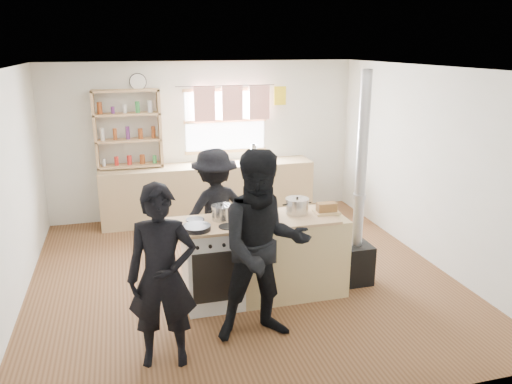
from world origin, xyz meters
TOP-DOWN VIEW (x-y plane):
  - ground at (0.00, 0.00)m, footprint 5.00×5.00m
  - back_counter at (0.00, 2.22)m, footprint 3.40×0.55m
  - shelving_unit at (-1.20, 2.34)m, footprint 1.00×0.28m
  - thermos at (0.75, 2.22)m, footprint 0.10×0.10m
  - cooking_island at (0.14, -0.55)m, footprint 1.97×0.64m
  - skillet_greens at (-0.63, -0.71)m, footprint 0.35×0.35m
  - roast_tray at (0.13, -0.51)m, footprint 0.36×0.30m
  - stockpot_stove at (-0.32, -0.46)m, footprint 0.22×0.22m
  - stockpot_counter at (0.54, -0.48)m, footprint 0.26×0.26m
  - bread_board at (0.86, -0.55)m, footprint 0.29×0.21m
  - flue_heater at (1.29, -0.51)m, footprint 0.35×0.35m
  - person_near_left at (-1.05, -1.49)m, footprint 0.66×0.49m
  - person_near_right at (-0.09, -1.32)m, footprint 0.93×0.73m
  - person_far at (-0.26, 0.27)m, footprint 1.13×0.83m

SIDE VIEW (x-z plane):
  - ground at x=0.00m, z-range -0.01..0.00m
  - back_counter at x=0.00m, z-range 0.00..0.90m
  - cooking_island at x=0.14m, z-range 0.00..0.93m
  - flue_heater at x=1.29m, z-range -0.60..1.90m
  - person_far at x=-0.26m, z-range 0.00..1.56m
  - person_near_left at x=-1.05m, z-range 0.00..1.66m
  - person_near_right at x=-0.09m, z-range 0.00..1.86m
  - skillet_greens at x=-0.63m, z-range 0.93..0.98m
  - roast_tray at x=0.13m, z-range 0.93..1.00m
  - bread_board at x=0.86m, z-range 0.92..1.04m
  - stockpot_stove at x=-0.32m, z-range 0.92..1.10m
  - stockpot_counter at x=0.54m, z-range 0.92..1.12m
  - thermos at x=0.75m, z-range 0.90..1.18m
  - shelving_unit at x=-1.20m, z-range 0.91..2.11m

